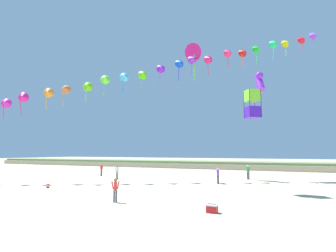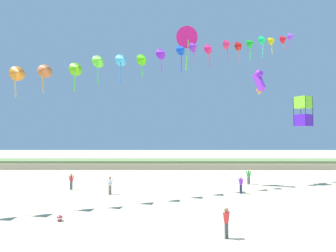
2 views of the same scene
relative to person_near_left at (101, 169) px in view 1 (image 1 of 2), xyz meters
name	(u,v)px [view 1 (image 1 of 2)]	position (x,y,z in m)	size (l,w,h in m)	color
ground_plane	(85,208)	(11.94, -16.41, -0.92)	(240.00, 240.00, 0.00)	#C1B28E
dune_ridge	(228,165)	(11.94, 23.35, -0.26)	(120.00, 8.98, 1.34)	tan
person_near_left	(101,169)	(0.00, 0.00, 0.00)	(0.56, 0.22, 1.60)	#474C56
person_near_right	(218,175)	(16.16, -2.01, -0.01)	(0.41, 0.48, 1.58)	#282D4C
person_mid_center	(115,188)	(12.52, -14.30, -0.05)	(0.44, 0.41, 1.51)	#474C56
person_far_left	(248,171)	(18.36, 3.64, 0.03)	(0.58, 0.23, 1.66)	#282D4C
person_far_right	(117,171)	(4.32, -2.55, 0.01)	(0.52, 0.37, 1.61)	#726656
kite_banner_string	(169,67)	(9.90, -0.03, 12.65)	(35.64, 24.27, 19.89)	#B535EE
large_kite_low_lead	(194,52)	(11.67, 4.27, 15.70)	(2.64, 1.88, 5.09)	#D8167A
large_kite_mid_trail	(260,83)	(19.91, 4.48, 10.64)	(1.54, 1.98, 2.92)	#872AE4
large_kite_high_solo	(252,104)	(20.14, -6.07, 6.21)	(1.43, 1.43, 2.32)	#4F1CC4
beach_cooler	(212,209)	(18.86, -14.52, -0.71)	(0.58, 0.41, 0.46)	red
beach_ball	(48,186)	(2.98, -11.17, -0.74)	(0.36, 0.36, 0.36)	red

